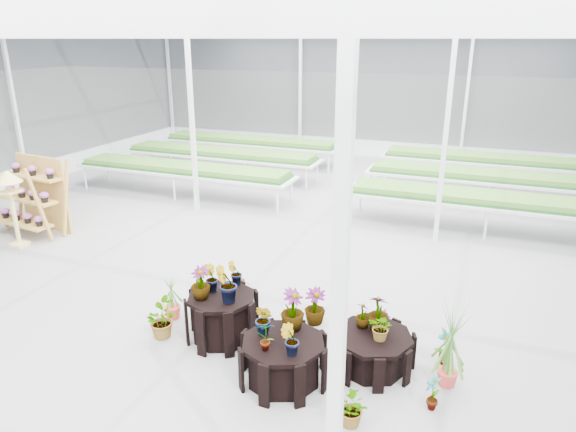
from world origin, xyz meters
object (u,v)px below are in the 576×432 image
(shelf_rack, at_px, (30,197))
(bird_table, at_px, (13,209))
(plinth_low, at_px, (372,351))
(plinth_mid, at_px, (283,361))
(plinth_tall, at_px, (222,317))

(shelf_rack, height_order, bird_table, shelf_rack)
(bird_table, bearing_deg, plinth_low, -2.10)
(plinth_low, xyz_separation_m, bird_table, (-7.94, 1.49, 0.59))
(bird_table, bearing_deg, plinth_mid, -8.98)
(plinth_low, bearing_deg, plinth_tall, -177.40)
(plinth_tall, distance_m, bird_table, 5.98)
(plinth_mid, height_order, bird_table, bird_table)
(plinth_tall, distance_m, shelf_rack, 6.49)
(plinth_tall, distance_m, plinth_mid, 1.34)
(plinth_mid, distance_m, shelf_rack, 7.83)
(plinth_low, distance_m, shelf_rack, 8.56)
(bird_table, bearing_deg, plinth_tall, -6.95)
(shelf_rack, bearing_deg, plinth_low, -7.97)
(plinth_tall, distance_m, plinth_low, 2.20)
(shelf_rack, bearing_deg, plinth_tall, -13.87)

